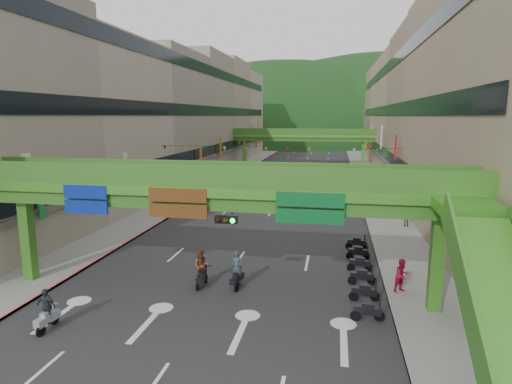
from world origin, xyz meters
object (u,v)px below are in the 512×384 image
object	(u,v)px
scooter_rider_near	(237,271)
car_silver	(259,183)
scooter_rider_mid	(202,268)
overpass_near	(228,203)
car_yellow	(306,166)
pedestrian_red	(402,278)

from	to	relation	value
scooter_rider_near	car_silver	world-z (taller)	scooter_rider_near
scooter_rider_mid	car_silver	xyz separation A→B (m)	(-2.69, 32.85, -0.36)
scooter_rider_near	scooter_rider_mid	xyz separation A→B (m)	(-1.97, -0.21, 0.10)
scooter_rider_near	overpass_near	bearing A→B (deg)	-90.04
car_yellow	pedestrian_red	size ratio (longest dim) A/B	2.49
overpass_near	scooter_rider_mid	xyz separation A→B (m)	(-1.97, 1.63, -4.10)
car_yellow	car_silver	bearing A→B (deg)	-100.51
overpass_near	pedestrian_red	distance (m)	10.20
overpass_near	scooter_rider_mid	world-z (taller)	overpass_near
overpass_near	car_silver	world-z (taller)	overpass_near
scooter_rider_near	car_silver	size ratio (longest dim) A/B	0.47
scooter_rider_near	pedestrian_red	xyz separation A→B (m)	(8.87, 0.78, -0.11)
scooter_rider_near	car_yellow	size ratio (longest dim) A/B	0.48
overpass_near	car_silver	size ratio (longest dim) A/B	6.17
overpass_near	car_yellow	world-z (taller)	overpass_near
scooter_rider_near	car_silver	xyz separation A→B (m)	(-4.66, 32.64, -0.26)
scooter_rider_mid	car_yellow	size ratio (longest dim) A/B	0.48
overpass_near	car_yellow	distance (m)	54.17
scooter_rider_mid	car_yellow	distance (m)	52.41
scooter_rider_mid	pedestrian_red	bearing A→B (deg)	5.23
scooter_rider_mid	car_silver	distance (m)	32.96
scooter_rider_mid	car_yellow	bearing A→B (deg)	87.73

